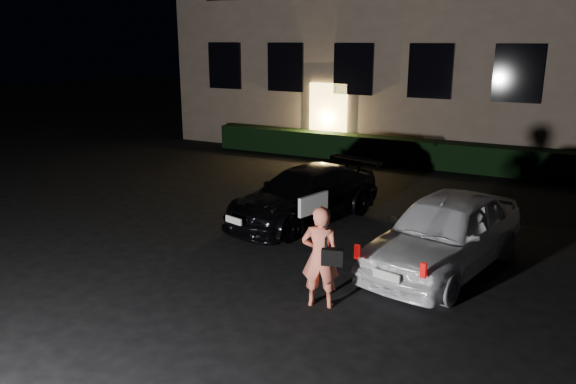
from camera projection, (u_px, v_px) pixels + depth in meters
The scene contains 5 objects.
ground at pixel (253, 291), 9.20m from camera, with size 80.00×80.00×0.00m, color black.
hedge at pixel (422, 153), 18.05m from camera, with size 15.00×0.70×0.85m, color black.
sedan at pixel (304, 195), 12.62m from camera, with size 2.69×4.42×1.20m.
hatch at pixel (445, 232), 9.94m from camera, with size 2.47×4.30×1.38m.
man at pixel (321, 257), 8.51m from camera, with size 0.73×0.53×1.61m.
Camera 1 is at (4.43, -7.20, 4.01)m, focal length 35.00 mm.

